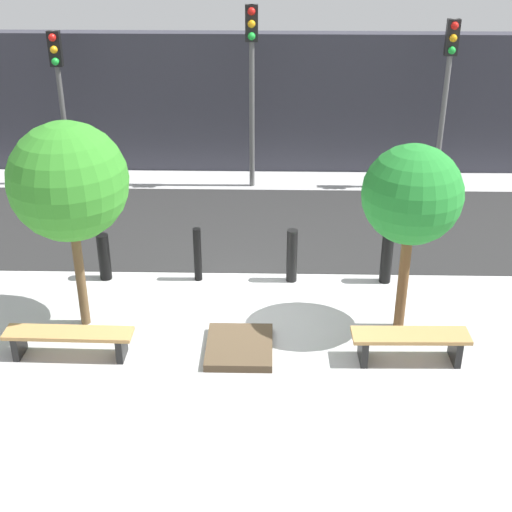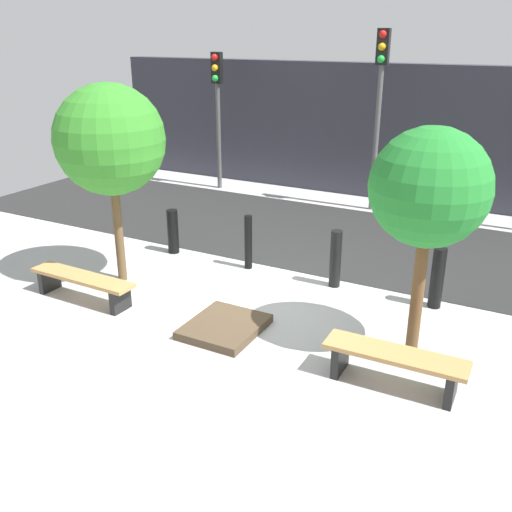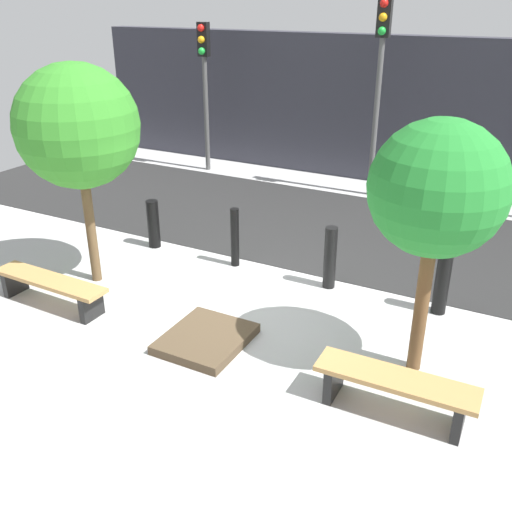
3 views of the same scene
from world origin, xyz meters
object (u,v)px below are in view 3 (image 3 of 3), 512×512
bollard_far_left (153,224)px  traffic_light_west (204,71)px  tree_behind_left_bench (78,127)px  bench_right (395,387)px  bollard_right (442,282)px  tree_behind_right_bench (438,190)px  bench_left (50,286)px  bollard_center (330,258)px  traffic_light_mid_west (380,65)px  planter_bed (206,339)px  bollard_left (235,237)px

bollard_far_left → traffic_light_west: traffic_light_west is taller
tree_behind_left_bench → traffic_light_west: bearing=106.4°
bench_right → bollard_right: (-0.02, 2.46, 0.16)m
tree_behind_right_bench → bollard_far_left: (-5.10, 1.52, -1.85)m
bench_left → bollard_right: bollard_right is taller
bollard_center → traffic_light_mid_west: size_ratio=0.24×
planter_bed → tree_behind_left_bench: (-2.56, 0.74, 2.40)m
bench_left → traffic_light_mid_west: size_ratio=0.46×
bollard_center → traffic_light_west: size_ratio=0.28×
bench_right → traffic_light_mid_west: (-2.56, 7.19, 2.51)m
bench_left → traffic_light_west: bearing=105.4°
tree_behind_left_bench → traffic_light_west: size_ratio=0.94×
planter_bed → bollard_far_left: bearing=138.4°
traffic_light_west → tree_behind_left_bench: bearing=-73.6°
tree_behind_left_bench → bollard_right: size_ratio=3.38×
tree_behind_left_bench → traffic_light_mid_west: traffic_light_mid_west is taller
bollard_left → tree_behind_left_bench: bearing=-138.5°
bollard_left → bollard_far_left: bearing=180.0°
bollard_left → traffic_light_west: (-3.54, 4.73, 1.99)m
bench_left → bollard_center: 4.20m
tree_behind_right_bench → bench_left: bearing=-169.5°
bollard_right → bollard_left: bearing=180.0°
bench_right → bollard_left: 4.20m
bollard_far_left → tree_behind_right_bench: bearing=-16.6°
tree_behind_left_bench → bollard_right: (5.10, 1.52, -1.96)m
bench_right → planter_bed: 2.58m
traffic_light_mid_west → bench_left: bearing=-109.6°
tree_behind_left_bench → bollard_center: (3.40, 1.52, -1.96)m
planter_bed → bench_right: bearing=-4.5°
bollard_far_left → traffic_light_mid_west: bearing=61.7°
bench_left → tree_behind_left_bench: tree_behind_left_bench is taller
tree_behind_right_bench → traffic_light_mid_west: size_ratio=0.74×
bench_left → bollard_far_left: 2.46m
traffic_light_west → bollard_right: bearing=-34.3°
bollard_left → bollard_center: bollard_left is taller
bollard_far_left → traffic_light_mid_west: traffic_light_mid_west is taller
tree_behind_left_bench → traffic_light_mid_west: bearing=67.7°
tree_behind_left_bench → bollard_center: size_ratio=3.36×
bench_right → tree_behind_right_bench: 2.17m
planter_bed → traffic_light_west: bearing=122.1°
bollard_right → bench_right: bearing=-89.6°
tree_behind_left_bench → bollard_left: size_ratio=3.32×
bench_right → bollard_right: 2.46m
traffic_light_west → bollard_left: bearing=-53.2°
planter_bed → tree_behind_right_bench: tree_behind_right_bench is taller
tree_behind_right_bench → traffic_light_west: 9.34m
planter_bed → bollard_left: (-0.85, 2.26, 0.45)m
bollard_left → traffic_light_mid_west: traffic_light_mid_west is taller
bench_right → planter_bed: bearing=174.5°
tree_behind_right_bench → bench_right: bearing=-90.0°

